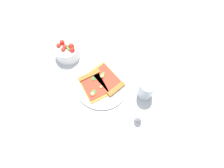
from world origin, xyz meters
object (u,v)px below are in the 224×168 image
(pepper_shaker, at_px, (139,116))
(pizza_slice_far, at_px, (93,84))
(soda_glass, at_px, (146,89))
(salad_bowl, at_px, (67,50))
(pizza_slice_near, at_px, (108,81))
(plate, at_px, (102,84))

(pepper_shaker, bearing_deg, pizza_slice_far, 117.31)
(soda_glass, bearing_deg, pizza_slice_far, 146.02)
(salad_bowl, relative_size, soda_glass, 1.01)
(pizza_slice_near, height_order, pizza_slice_far, same)
(soda_glass, relative_size, pepper_shaker, 1.47)
(pepper_shaker, bearing_deg, soda_glass, 47.48)
(pizza_slice_far, relative_size, salad_bowl, 1.16)
(plate, bearing_deg, pizza_slice_far, 168.05)
(plate, relative_size, pepper_shaker, 3.11)
(pizza_slice_near, height_order, pepper_shaker, pepper_shaker)
(pepper_shaker, bearing_deg, salad_bowl, 110.21)
(plate, distance_m, pizza_slice_near, 0.03)
(pizza_slice_far, distance_m, soda_glass, 0.23)
(plate, xyz_separation_m, pizza_slice_near, (0.03, -0.00, 0.01))
(plate, bearing_deg, salad_bowl, 111.31)
(pizza_slice_far, relative_size, soda_glass, 1.17)
(salad_bowl, bearing_deg, soda_glass, -54.77)
(pizza_slice_far, height_order, soda_glass, soda_glass)
(plate, relative_size, pizza_slice_near, 1.46)
(salad_bowl, bearing_deg, pizza_slice_near, -62.52)
(plate, relative_size, soda_glass, 2.11)
(soda_glass, height_order, pepper_shaker, soda_glass)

